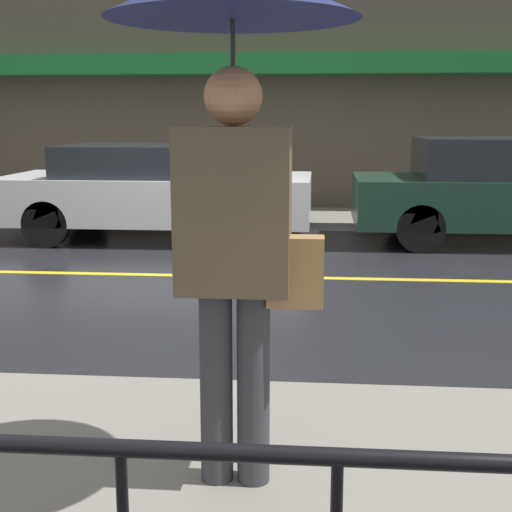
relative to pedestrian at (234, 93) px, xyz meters
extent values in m
plane|color=black|center=(-1.27, 4.59, -1.81)|extent=(80.00, 80.00, 0.00)
cube|color=slate|center=(-1.27, 8.91, -1.76)|extent=(28.00, 1.91, 0.11)
cube|color=gold|center=(-1.27, 4.59, -1.81)|extent=(25.20, 0.12, 0.01)
cube|color=#4C4238|center=(-1.27, 10.02, 1.23)|extent=(28.00, 0.30, 6.10)
cube|color=#196B2D|center=(-1.27, 9.59, 0.79)|extent=(16.80, 0.55, 0.35)
cylinder|color=#333338|center=(-0.09, 0.00, -1.27)|extent=(0.14, 0.14, 0.88)
cylinder|color=#333338|center=(0.08, 0.00, -1.27)|extent=(0.14, 0.14, 0.88)
cube|color=brown|center=(-0.01, 0.00, -0.48)|extent=(0.47, 0.28, 0.69)
sphere|color=tan|center=(-0.01, 0.00, -0.01)|extent=(0.24, 0.24, 0.24)
cylinder|color=#262628|center=(-0.01, 0.00, -0.10)|extent=(0.02, 0.02, 0.77)
cube|color=#9E7A47|center=(0.26, 0.00, -0.74)|extent=(0.24, 0.12, 0.30)
cube|color=silver|center=(-1.91, 6.99, -1.23)|extent=(4.31, 1.89, 0.63)
cube|color=#1E2328|center=(-2.09, 6.99, -0.70)|extent=(2.24, 1.74, 0.43)
cylinder|color=black|center=(-0.58, 7.83, -1.50)|extent=(0.63, 0.22, 0.63)
cylinder|color=black|center=(-0.58, 6.16, -1.50)|extent=(0.63, 0.22, 0.63)
cylinder|color=black|center=(-3.25, 7.83, -1.50)|extent=(0.63, 0.22, 0.63)
cylinder|color=black|center=(-3.25, 6.16, -1.50)|extent=(0.63, 0.22, 0.63)
cube|color=#193828|center=(2.98, 6.99, -1.23)|extent=(4.25, 1.75, 0.64)
cube|color=#1E2328|center=(2.81, 6.99, -0.64)|extent=(2.21, 1.61, 0.53)
cylinder|color=black|center=(1.66, 7.76, -1.50)|extent=(0.62, 0.22, 0.62)
cylinder|color=black|center=(1.66, 6.23, -1.50)|extent=(0.62, 0.22, 0.62)
camera|label=1|loc=(0.35, -2.95, -0.09)|focal=50.00mm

